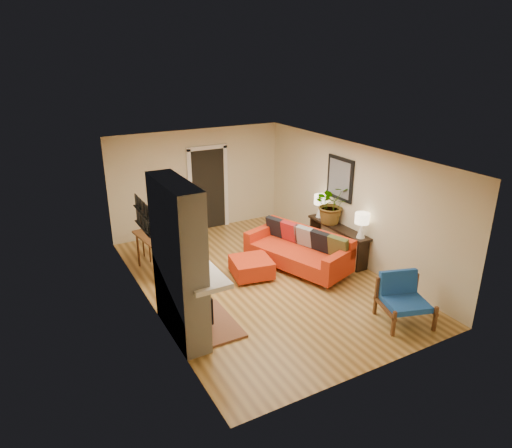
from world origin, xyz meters
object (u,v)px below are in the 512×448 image
object	(u,v)px
dining_table	(163,241)
lamp_near	(362,222)
houseplant	(332,204)
sofa	(300,250)
ottoman	(251,267)
console_table	(338,233)
lamp_far	(320,203)
blue_chair	(403,296)

from	to	relation	value
dining_table	lamp_near	xyz separation A→B (m)	(3.64, -1.97, 0.41)
dining_table	houseplant	xyz separation A→B (m)	(3.63, -0.97, 0.52)
lamp_near	sofa	bearing A→B (deg)	145.62
ottoman	console_table	bearing A→B (deg)	-1.01
lamp_near	houseplant	size ratio (longest dim) A/B	0.60
lamp_near	houseplant	world-z (taller)	houseplant
dining_table	lamp_far	bearing A→B (deg)	-8.28
dining_table	console_table	bearing A→B (deg)	-18.68
ottoman	blue_chair	world-z (taller)	blue_chair
lamp_near	lamp_far	bearing A→B (deg)	90.00
ottoman	lamp_far	xyz separation A→B (m)	(2.17, 0.66, 0.83)
lamp_near	console_table	bearing A→B (deg)	90.00
lamp_near	ottoman	bearing A→B (deg)	160.35
blue_chair	lamp_near	distance (m)	2.06
blue_chair	console_table	bearing A→B (deg)	76.16
sofa	dining_table	distance (m)	2.91
blue_chair	ottoman	bearing A→B (deg)	120.23
lamp_near	blue_chair	bearing A→B (deg)	-109.00
sofa	lamp_near	distance (m)	1.42
sofa	ottoman	world-z (taller)	sofa
dining_table	lamp_far	world-z (taller)	lamp_far
blue_chair	console_table	world-z (taller)	blue_chair
ottoman	houseplant	bearing A→B (deg)	5.83
console_table	blue_chair	bearing A→B (deg)	-103.84
lamp_far	houseplant	size ratio (longest dim) A/B	0.60
sofa	lamp_far	xyz separation A→B (m)	(1.03, 0.73, 0.67)
console_table	ottoman	bearing A→B (deg)	178.99
ottoman	blue_chair	distance (m)	3.06
sofa	dining_table	xyz separation A→B (m)	(-2.61, 1.26, 0.26)
console_table	lamp_far	size ratio (longest dim) A/B	3.43
dining_table	lamp_far	xyz separation A→B (m)	(3.64, -0.53, 0.41)
sofa	ottoman	xyz separation A→B (m)	(-1.14, 0.07, -0.16)
lamp_near	houseplant	bearing A→B (deg)	90.57
dining_table	console_table	world-z (taller)	dining_table
lamp_far	lamp_near	bearing A→B (deg)	-90.00
ottoman	lamp_far	size ratio (longest dim) A/B	1.69
blue_chair	lamp_far	size ratio (longest dim) A/B	1.83
blue_chair	lamp_near	bearing A→B (deg)	71.00
sofa	lamp_far	bearing A→B (deg)	35.41
ottoman	blue_chair	size ratio (longest dim) A/B	0.92
blue_chair	houseplant	size ratio (longest dim) A/B	1.09
ottoman	lamp_far	bearing A→B (deg)	16.95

